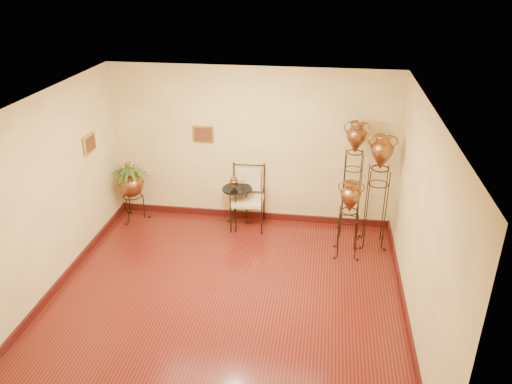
# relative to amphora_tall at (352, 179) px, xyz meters

# --- Properties ---
(ground) EXTENTS (5.00, 5.00, 0.00)m
(ground) POSITION_rel_amphora_tall_xyz_m (-1.75, -2.15, -1.05)
(ground) COLOR maroon
(ground) RESTS_ON ground
(room_shell) EXTENTS (5.02, 5.02, 2.81)m
(room_shell) POSITION_rel_amphora_tall_xyz_m (-1.76, -2.14, 0.68)
(room_shell) COLOR #FEF3A4
(room_shell) RESTS_ON ground
(amphora_tall) EXTENTS (0.45, 0.45, 2.06)m
(amphora_tall) POSITION_rel_amphora_tall_xyz_m (0.00, 0.00, 0.00)
(amphora_tall) COLOR black
(amphora_tall) RESTS_ON ground
(amphora_mid) EXTENTS (0.58, 0.58, 1.96)m
(amphora_mid) POSITION_rel_amphora_tall_xyz_m (0.40, -0.29, -0.06)
(amphora_mid) COLOR black
(amphora_mid) RESTS_ON ground
(amphora_short) EXTENTS (0.46, 0.46, 1.31)m
(amphora_short) POSITION_rel_amphora_tall_xyz_m (-0.05, -0.67, -0.40)
(amphora_short) COLOR black
(amphora_short) RESTS_ON ground
(planter_urn) EXTENTS (0.75, 0.75, 1.33)m
(planter_urn) POSITION_rel_amphora_tall_xyz_m (-3.90, 0.00, -0.31)
(planter_urn) COLOR black
(planter_urn) RESTS_ON ground
(armchair) EXTENTS (0.65, 0.61, 1.11)m
(armchair) POSITION_rel_amphora_tall_xyz_m (-1.78, 0.00, -0.49)
(armchair) COLOR black
(armchair) RESTS_ON ground
(side_table) EXTENTS (0.55, 0.55, 0.94)m
(side_table) POSITION_rel_amphora_tall_xyz_m (-1.96, 0.00, -0.66)
(side_table) COLOR black
(side_table) RESTS_ON ground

